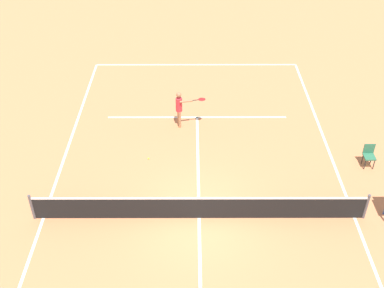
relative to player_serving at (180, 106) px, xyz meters
name	(u,v)px	position (x,y,z in m)	size (l,w,h in m)	color
ground_plane	(199,218)	(-0.76, 5.77, -1.04)	(60.00, 60.00, 0.00)	#D37A4C
court_lines	(199,218)	(-0.76, 5.77, -1.03)	(11.09, 23.65, 0.01)	white
tennis_net	(199,208)	(-0.76, 5.77, -0.54)	(11.69, 0.10, 1.07)	#4C4C51
player_serving	(180,106)	(0.00, 0.00, 0.00)	(1.33, 0.45, 1.74)	#9E704C
tennis_ball	(148,158)	(1.27, 2.42, -1.00)	(0.07, 0.07, 0.07)	#CCE033
courtside_chair_mid	(369,155)	(-7.54, 2.82, -0.50)	(0.44, 0.46, 0.95)	#262626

